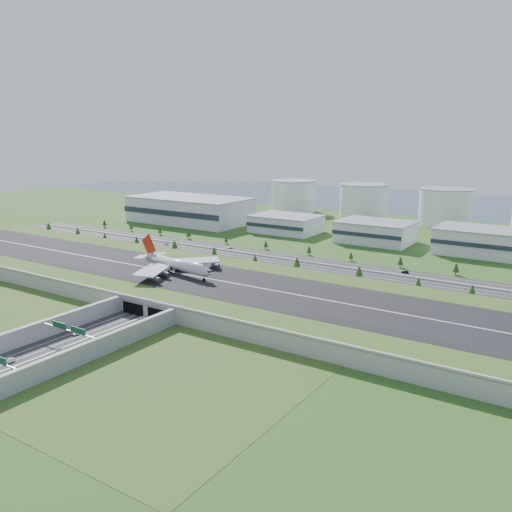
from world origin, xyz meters
The scene contains 21 objects.
ground centered at (0.00, 0.00, 0.00)m, with size 1200.00×1200.00×0.00m, color #2B4515.
airfield_deck centered at (0.00, -0.09, 4.12)m, with size 520.00×100.00×9.20m.
underpass_road centered at (0.00, -99.42, 3.43)m, with size 38.80×120.40×8.00m.
sign_gantry_near centered at (0.00, -95.04, 6.95)m, with size 38.70×0.70×9.80m.
north_expressway centered at (0.00, 95.00, 0.06)m, with size 560.00×36.00×0.12m, color #28282B.
tree_row centered at (19.54, 94.20, 4.71)m, with size 508.19×48.73×8.47m.
hangar_west centered at (-170.00, 185.00, 12.50)m, with size 120.00×60.00×25.00m, color white.
hangar_mid_a centered at (-60.00, 190.00, 7.50)m, with size 58.00×42.00×15.00m, color white.
hangar_mid_b centered at (25.00, 190.00, 8.50)m, with size 58.00×42.00×17.00m, color white.
hangar_mid_c centered at (105.00, 190.00, 9.50)m, with size 58.00×42.00×19.00m, color white.
fuel_tank_a centered at (-120.00, 310.00, 17.50)m, with size 50.00×50.00×35.00m, color silver.
fuel_tank_b centered at (-35.00, 310.00, 17.50)m, with size 50.00×50.00×35.00m, color silver.
fuel_tank_c centered at (50.00, 310.00, 17.50)m, with size 50.00×50.00×35.00m, color silver.
bay_water centered at (0.00, 480.00, 0.03)m, with size 1200.00×260.00×0.06m, color #31475E.
boeing_747 centered at (-23.33, -0.86, 13.75)m, with size 64.91×60.82×20.23m.
car_0 centered at (-8.73, -84.54, 0.88)m, with size 1.79×4.44×1.51m, color silver.
car_1 centered at (-6.40, -119.11, 0.92)m, with size 1.69×4.84×1.60m, color white.
car_2 centered at (11.30, -80.65, 0.91)m, with size 2.64×5.72×1.59m, color #0D2243.
car_4 centered at (-110.98, 86.12, 0.82)m, with size 1.64×4.09×1.39m, color #5C5B61.
car_5 centered at (78.74, 103.65, 0.90)m, with size 1.64×4.71×1.55m, color black.
car_7 centered at (-60.68, 103.77, 0.79)m, with size 1.88×4.63×1.34m, color white.
Camera 1 is at (183.50, -231.35, 88.30)m, focal length 38.00 mm.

